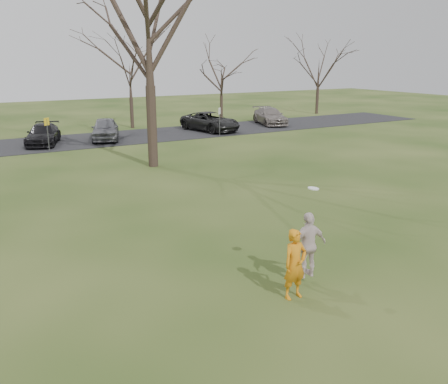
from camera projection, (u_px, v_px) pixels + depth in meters
The scene contains 12 objects.
ground at pixel (303, 285), 12.29m from camera, with size 120.00×120.00×0.00m, color #1E380F.
parking_strip at pixel (71, 142), 33.15m from camera, with size 62.00×6.50×0.04m, color black.
player_defender at pixel (295, 264), 11.45m from camera, with size 0.63×0.41×1.73m, color orange.
car_3 at pixel (43, 134), 31.89m from camera, with size 1.84×4.51×1.31m, color black.
car_4 at pixel (105, 129), 33.61m from camera, with size 1.79×4.44×1.51m, color slate.
car_6 at pixel (210, 121), 37.75m from camera, with size 2.41×5.22×1.45m, color black.
car_7 at pixel (270, 116), 41.43m from camera, with size 1.94×4.78×1.39m, color gray.
catching_play at pixel (308, 245), 12.07m from camera, with size 1.03×0.50×2.34m.
sign_yellow at pixel (47, 128), 29.30m from camera, with size 0.35×0.35×2.08m.
sign_white at pixel (220, 117), 35.07m from camera, with size 0.35×0.35×2.08m.
big_tree at pixel (148, 28), 23.89m from camera, with size 9.00×9.00×14.00m, color #352821, non-canonical shape.
small_tree_row at pixel (108, 80), 38.44m from camera, with size 55.00×5.90×8.50m.
Camera 1 is at (-7.32, -8.71, 5.59)m, focal length 38.81 mm.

